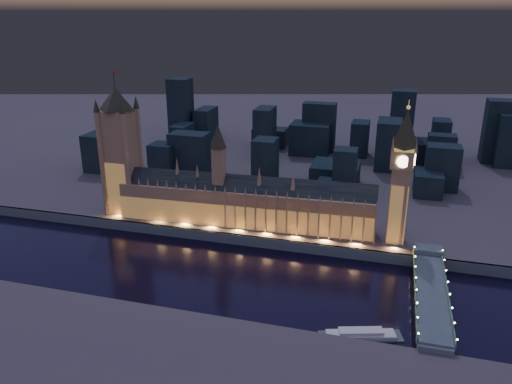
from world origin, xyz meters
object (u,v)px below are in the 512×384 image
(victoria_tower, at_px, (120,145))
(westminster_bridge, at_px, (430,293))
(palace_of_westminster, at_px, (243,202))
(river_boat, at_px, (361,334))
(elizabeth_tower, at_px, (402,166))

(victoria_tower, bearing_deg, westminster_bridge, -15.24)
(palace_of_westminster, distance_m, westminster_bridge, 153.38)
(palace_of_westminster, bearing_deg, river_boat, -47.98)
(westminster_bridge, bearing_deg, victoria_tower, 164.76)
(palace_of_westminster, relative_size, westminster_bridge, 1.79)
(palace_of_westminster, relative_size, river_boat, 4.40)
(palace_of_westminster, height_order, river_boat, palace_of_westminster)
(elizabeth_tower, bearing_deg, victoria_tower, -180.00)
(victoria_tower, bearing_deg, river_boat, -28.77)
(victoria_tower, bearing_deg, elizabeth_tower, 0.00)
(victoria_tower, distance_m, westminster_bridge, 255.54)
(victoria_tower, height_order, river_boat, victoria_tower)
(palace_of_westminster, distance_m, river_boat, 151.76)
(elizabeth_tower, relative_size, river_boat, 2.23)
(palace_of_westminster, xyz_separation_m, westminster_bridge, (137.33, -65.19, -20.38))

